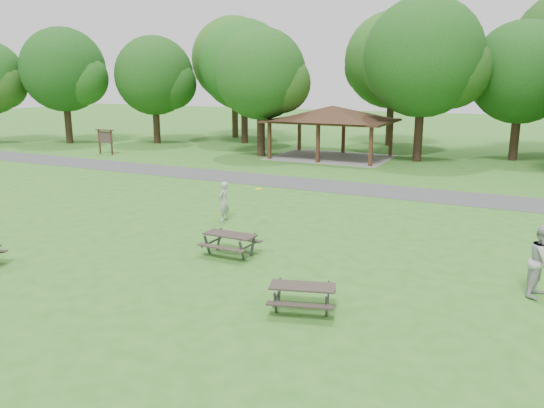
{
  "coord_description": "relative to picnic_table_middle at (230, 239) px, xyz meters",
  "views": [
    {
      "loc": [
        9.12,
        -12.53,
        5.7
      ],
      "look_at": [
        1.0,
        4.0,
        1.3
      ],
      "focal_mm": 35.0,
      "sensor_mm": 36.0,
      "label": 1
    }
  ],
  "objects": [
    {
      "name": "tree_row_e",
      "position": [
        1.55,
        23.24,
        6.23
      ],
      "size": [
        8.4,
        8.0,
        11.02
      ],
      "color": "black",
      "rests_on": "ground"
    },
    {
      "name": "tree_row_a",
      "position": [
        -28.46,
        20.24,
        5.61
      ],
      "size": [
        7.56,
        7.2,
        9.97
      ],
      "color": "black",
      "rests_on": "ground"
    },
    {
      "name": "frisbee_thrower",
      "position": [
        -2.45,
        3.67,
        0.26
      ],
      "size": [
        0.4,
        0.59,
        1.61
      ],
      "primitive_type": "imported",
      "rotation": [
        0.0,
        0.0,
        -1.55
      ],
      "color": "#ACACAF",
      "rests_on": "ground"
    },
    {
      "name": "picnic_table_middle",
      "position": [
        0.0,
        0.0,
        0.0
      ],
      "size": [
        1.74,
        1.42,
        0.74
      ],
      "color": "#2D2521",
      "rests_on": "ground"
    },
    {
      "name": "frisbee_in_flight",
      "position": [
        -0.61,
        3.2,
        1.02
      ],
      "size": [
        0.31,
        0.31,
        0.02
      ],
      "color": "yellow",
      "rests_on": "ground"
    },
    {
      "name": "tree_row_b",
      "position": [
        -21.47,
        23.74,
        5.12
      ],
      "size": [
        7.14,
        6.8,
        9.28
      ],
      "color": "black",
      "rests_on": "ground"
    },
    {
      "name": "notice_board",
      "position": [
        -20.55,
        16.22,
        0.76
      ],
      "size": [
        1.6,
        0.3,
        1.88
      ],
      "color": "#3C2215",
      "rests_on": "ground"
    },
    {
      "name": "tree_deep_b",
      "position": [
        -2.45,
        31.24,
        6.34
      ],
      "size": [
        8.4,
        8.0,
        11.13
      ],
      "color": "black",
      "rests_on": "ground"
    },
    {
      "name": "tree_row_f",
      "position": [
        7.54,
        26.74,
        5.29
      ],
      "size": [
        7.35,
        7.0,
        9.55
      ],
      "color": "black",
      "rests_on": "ground"
    },
    {
      "name": "pavilion",
      "position": [
        -4.55,
        22.22,
        2.51
      ],
      "size": [
        8.6,
        7.01,
        3.76
      ],
      "color": "#342213",
      "rests_on": "ground"
    },
    {
      "name": "tree_row_d",
      "position": [
        -9.47,
        20.74,
        5.22
      ],
      "size": [
        6.93,
        6.6,
        9.27
      ],
      "color": "black",
      "rests_on": "ground"
    },
    {
      "name": "frisbee_catcher",
      "position": [
        9.16,
        0.73,
        0.43
      ],
      "size": [
        0.98,
        1.12,
        1.95
      ],
      "primitive_type": "imported",
      "rotation": [
        0.0,
        0.0,
        1.28
      ],
      "color": "#AFAEB1",
      "rests_on": "ground"
    },
    {
      "name": "ground",
      "position": [
        -0.55,
        -1.78,
        -0.55
      ],
      "size": [
        160.0,
        160.0,
        0.0
      ],
      "primitive_type": "plane",
      "color": "#2F6B1E",
      "rests_on": "ground"
    },
    {
      "name": "tree_deep_a",
      "position": [
        -17.45,
        30.74,
        6.58
      ],
      "size": [
        8.4,
        8.0,
        11.38
      ],
      "color": "#332516",
      "rests_on": "ground"
    },
    {
      "name": "picnic_table_far",
      "position": [
        3.82,
        -2.94,
        -0.03
      ],
      "size": [
        1.93,
        1.71,
        0.7
      ],
      "color": "#2F2822",
      "rests_on": "ground"
    },
    {
      "name": "tree_row_c",
      "position": [
        -14.45,
        27.24,
        5.99
      ],
      "size": [
        8.19,
        7.8,
        10.67
      ],
      "color": "black",
      "rests_on": "ground"
    },
    {
      "name": "asphalt_path",
      "position": [
        -0.55,
        12.22,
        -0.54
      ],
      "size": [
        120.0,
        3.2,
        0.02
      ],
      "primitive_type": "cube",
      "color": "#414143",
      "rests_on": "ground"
    }
  ]
}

